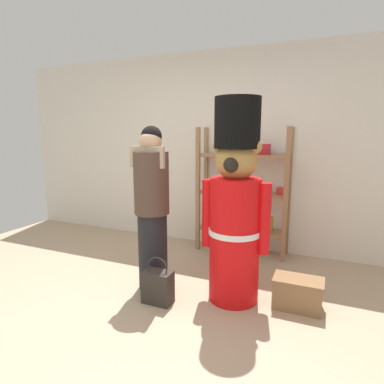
{
  "coord_description": "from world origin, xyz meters",
  "views": [
    {
      "loc": [
        1.41,
        -2.0,
        1.54
      ],
      "look_at": [
        0.26,
        0.69,
        1.0
      ],
      "focal_mm": 30.13,
      "sensor_mm": 36.0,
      "label": 1
    }
  ],
  "objects": [
    {
      "name": "teddy_bear_guard",
      "position": [
        0.66,
        0.74,
        0.87
      ],
      "size": [
        0.63,
        0.47,
        1.84
      ],
      "color": "red",
      "rests_on": "ground_plane"
    },
    {
      "name": "display_crate",
      "position": [
        1.23,
        0.8,
        0.14
      ],
      "size": [
        0.43,
        0.26,
        0.28
      ],
      "color": "olive",
      "rests_on": "ground_plane"
    },
    {
      "name": "merchandise_shelf",
      "position": [
        0.41,
        1.98,
        0.8
      ],
      "size": [
        1.16,
        0.35,
        1.61
      ],
      "color": "#93704C",
      "rests_on": "ground_plane"
    },
    {
      "name": "back_wall",
      "position": [
        0.0,
        2.2,
        1.3
      ],
      "size": [
        6.4,
        0.12,
        2.6
      ],
      "primitive_type": "cube",
      "color": "silver",
      "rests_on": "ground_plane"
    },
    {
      "name": "person_shopper",
      "position": [
        -0.14,
        0.64,
        0.83
      ],
      "size": [
        0.35,
        0.34,
        1.61
      ],
      "color": "black",
      "rests_on": "ground_plane"
    },
    {
      "name": "shopping_bag",
      "position": [
        0.05,
        0.39,
        0.16
      ],
      "size": [
        0.27,
        0.16,
        0.44
      ],
      "color": "#332D28",
      "rests_on": "ground_plane"
    },
    {
      "name": "ground_plane",
      "position": [
        0.0,
        0.0,
        0.0
      ],
      "size": [
        6.4,
        6.4,
        0.0
      ],
      "primitive_type": "plane",
      "color": "tan"
    }
  ]
}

